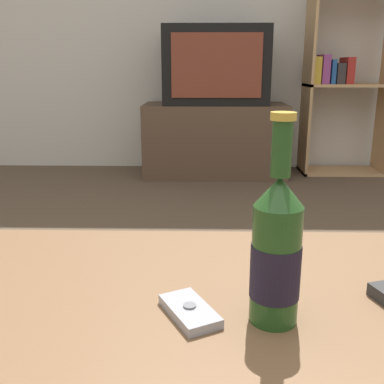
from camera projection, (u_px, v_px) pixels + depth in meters
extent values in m
cube|color=brown|center=(132.00, 333.00, 0.63)|extent=(1.37, 0.70, 0.04)
cube|color=#4C3828|center=(215.00, 140.00, 3.29)|extent=(1.02, 0.46, 0.52)
cube|color=black|center=(216.00, 66.00, 3.15)|extent=(0.72, 0.44, 0.53)
cube|color=maroon|center=(217.00, 66.00, 2.93)|extent=(0.59, 0.01, 0.41)
cube|color=tan|center=(307.00, 85.00, 3.25)|extent=(0.02, 0.30, 1.30)
cube|color=tan|center=(340.00, 171.00, 3.42)|extent=(0.60, 0.30, 0.02)
cube|color=tan|center=(348.00, 85.00, 3.25)|extent=(0.60, 0.30, 0.02)
cube|color=#B7932D|center=(315.00, 70.00, 3.23)|extent=(0.05, 0.21, 0.19)
cube|color=#7F3875|center=(323.00, 69.00, 3.22)|extent=(0.05, 0.21, 0.20)
cube|color=navy|center=(330.00, 72.00, 3.23)|extent=(0.03, 0.21, 0.17)
cube|color=#2D2828|center=(338.00, 73.00, 3.23)|extent=(0.06, 0.21, 0.14)
cube|color=maroon|center=(347.00, 71.00, 3.22)|extent=(0.05, 0.21, 0.18)
cylinder|color=#1E4219|center=(275.00, 265.00, 0.60)|extent=(0.07, 0.07, 0.17)
cylinder|color=black|center=(275.00, 271.00, 0.61)|extent=(0.07, 0.07, 0.07)
cone|color=#1E4219|center=(279.00, 192.00, 0.58)|extent=(0.07, 0.07, 0.04)
cylinder|color=#1E4219|center=(282.00, 149.00, 0.56)|extent=(0.03, 0.03, 0.07)
cylinder|color=#B79333|center=(284.00, 116.00, 0.55)|extent=(0.03, 0.03, 0.01)
cube|color=gray|center=(190.00, 311.00, 0.63)|extent=(0.09, 0.12, 0.01)
cylinder|color=slate|center=(190.00, 306.00, 0.63)|extent=(0.02, 0.02, 0.00)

